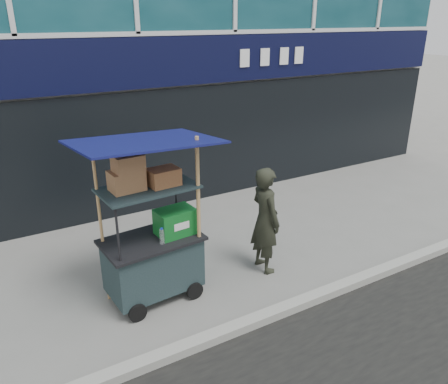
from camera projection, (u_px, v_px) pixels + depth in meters
ground at (256, 313)px, 5.84m from camera, size 80.00×80.00×0.00m
curb at (264, 317)px, 5.66m from camera, size 80.00×0.18×0.12m
vendor_cart at (153, 244)px, 5.89m from camera, size 1.84×1.36×2.36m
vendor_man at (265, 220)px, 6.58m from camera, size 0.42×0.62×1.67m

